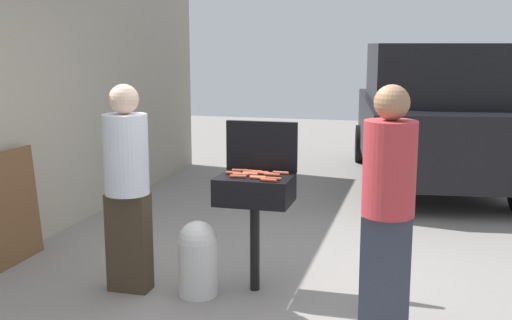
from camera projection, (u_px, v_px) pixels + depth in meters
The scene contains 24 objects.
ground_plane at pixel (268, 287), 5.28m from camera, with size 24.00×24.00×0.00m, color gray.
house_wall_side at pixel (44, 84), 6.62m from camera, with size 0.24×8.00×3.19m, color #B2A893.
bbq_grill at pixel (255, 194), 5.08m from camera, with size 0.60×0.44×0.96m.
grill_lid_open at pixel (262, 146), 5.23m from camera, with size 0.60×0.05×0.42m, color black.
hot_dog_0 at pixel (238, 176), 4.99m from camera, with size 0.03×0.03×0.13m, color #B74C33.
hot_dog_1 at pixel (258, 178), 4.94m from camera, with size 0.03×0.03×0.13m, color #C6593D.
hot_dog_2 at pixel (251, 173), 5.13m from camera, with size 0.03×0.03×0.13m, color #AD4228.
hot_dog_3 at pixel (260, 173), 5.14m from camera, with size 0.03×0.03×0.13m, color #B74C33.
hot_dog_4 at pixel (273, 179), 4.91m from camera, with size 0.03×0.03×0.13m, color #AD4228.
hot_dog_5 at pixel (233, 173), 5.12m from camera, with size 0.03×0.03×0.13m, color #AD4228.
hot_dog_6 at pixel (281, 173), 5.13m from camera, with size 0.03×0.03×0.13m, color #C6593D.
hot_dog_7 at pixel (241, 174), 5.07m from camera, with size 0.03×0.03×0.13m, color #C6593D.
hot_dog_8 at pixel (258, 177), 4.97m from camera, with size 0.03×0.03×0.13m, color #B74C33.
hot_dog_9 at pixel (254, 171), 5.19m from camera, with size 0.03×0.03×0.13m, color #B74C33.
hot_dog_10 at pixel (250, 174), 5.09m from camera, with size 0.03×0.03×0.13m, color #C6593D.
hot_dog_11 at pixel (272, 175), 5.06m from camera, with size 0.03×0.03×0.13m, color #B74C33.
hot_dog_12 at pixel (240, 171), 5.22m from camera, with size 0.03×0.03×0.13m, color #B74C33.
hot_dog_13 at pixel (266, 174), 5.10m from camera, with size 0.03×0.03×0.13m, color #B74C33.
hot_dog_14 at pixel (269, 180), 4.86m from camera, with size 0.03×0.03×0.13m, color #AD4228.
propane_tank at pixel (198, 257), 5.06m from camera, with size 0.32×0.32×0.62m.
person_left at pixel (127, 181), 5.06m from camera, with size 0.36×0.36×1.70m.
person_right at pixel (388, 200), 4.35m from camera, with size 0.37×0.37×1.74m.
parked_minivan at pixel (431, 114), 9.06m from camera, with size 2.51×4.62×2.02m.
leaning_board at pixel (7, 209), 5.73m from camera, with size 0.03×0.90×1.05m, color brown.
Camera 1 is at (1.18, -4.86, 2.00)m, focal length 44.17 mm.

